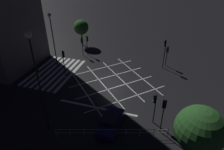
{
  "coord_description": "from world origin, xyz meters",
  "views": [
    {
      "loc": [
        22.08,
        6.87,
        15.1
      ],
      "look_at": [
        0.0,
        0.0,
        1.08
      ],
      "focal_mm": 32.0,
      "sensor_mm": 36.0,
      "label": 1
    }
  ],
  "objects_px": {
    "traffic_light_ne_main": "(164,109)",
    "traffic_light_nw_main": "(167,52)",
    "traffic_light_ne_cross": "(155,103)",
    "waiting_car": "(111,122)",
    "street_lamp_east": "(52,31)",
    "traffic_light_nw_cross": "(165,48)",
    "traffic_light_sw_cross": "(87,41)",
    "street_lamp_west": "(34,62)",
    "traffic_light_sw_main": "(82,43)",
    "street_tree_near": "(200,130)",
    "traffic_light_median_south": "(64,58)",
    "traffic_light_se_cross": "(38,77)",
    "street_tree_far": "(81,27)"
  },
  "relations": [
    {
      "from": "traffic_light_ne_main",
      "to": "traffic_light_nw_main",
      "type": "height_order",
      "value": "traffic_light_ne_main"
    },
    {
      "from": "traffic_light_ne_cross",
      "to": "waiting_car",
      "type": "relative_size",
      "value": 0.86
    },
    {
      "from": "traffic_light_nw_main",
      "to": "street_lamp_east",
      "type": "xyz_separation_m",
      "value": [
        5.3,
        -16.08,
        3.44
      ]
    },
    {
      "from": "street_lamp_east",
      "to": "waiting_car",
      "type": "distance_m",
      "value": 16.05
    },
    {
      "from": "traffic_light_nw_cross",
      "to": "traffic_light_nw_main",
      "type": "xyz_separation_m",
      "value": [
        -0.74,
        0.44,
        -0.89
      ]
    },
    {
      "from": "traffic_light_nw_main",
      "to": "traffic_light_sw_cross",
      "type": "xyz_separation_m",
      "value": [
        -0.19,
        -13.24,
        0.13
      ]
    },
    {
      "from": "traffic_light_ne_cross",
      "to": "street_lamp_west",
      "type": "relative_size",
      "value": 0.35
    },
    {
      "from": "traffic_light_sw_main",
      "to": "street_tree_near",
      "type": "distance_m",
      "value": 23.97
    },
    {
      "from": "traffic_light_ne_cross",
      "to": "waiting_car",
      "type": "distance_m",
      "value": 4.79
    },
    {
      "from": "traffic_light_ne_main",
      "to": "traffic_light_nw_cross",
      "type": "height_order",
      "value": "traffic_light_nw_cross"
    },
    {
      "from": "street_lamp_west",
      "to": "street_tree_near",
      "type": "xyz_separation_m",
      "value": [
        0.15,
        13.4,
        -3.41
      ]
    },
    {
      "from": "traffic_light_median_south",
      "to": "traffic_light_nw_main",
      "type": "xyz_separation_m",
      "value": [
        -7.3,
        13.53,
        -0.44
      ]
    },
    {
      "from": "traffic_light_se_cross",
      "to": "traffic_light_median_south",
      "type": "distance_m",
      "value": 5.86
    },
    {
      "from": "traffic_light_se_cross",
      "to": "waiting_car",
      "type": "xyz_separation_m",
      "value": [
        1.76,
        9.17,
        -2.63
      ]
    },
    {
      "from": "traffic_light_nw_main",
      "to": "traffic_light_ne_cross",
      "type": "relative_size",
      "value": 0.91
    },
    {
      "from": "street_tree_near",
      "to": "traffic_light_se_cross",
      "type": "bearing_deg",
      "value": -103.54
    },
    {
      "from": "traffic_light_nw_cross",
      "to": "waiting_car",
      "type": "bearing_deg",
      "value": 74.73
    },
    {
      "from": "traffic_light_median_south",
      "to": "traffic_light_ne_cross",
      "type": "relative_size",
      "value": 1.08
    },
    {
      "from": "traffic_light_sw_main",
      "to": "street_tree_near",
      "type": "relative_size",
      "value": 0.55
    },
    {
      "from": "traffic_light_sw_cross",
      "to": "street_lamp_east",
      "type": "relative_size",
      "value": 0.42
    },
    {
      "from": "traffic_light_se_cross",
      "to": "traffic_light_nw_main",
      "type": "bearing_deg",
      "value": 44.26
    },
    {
      "from": "traffic_light_sw_cross",
      "to": "street_lamp_east",
      "type": "height_order",
      "value": "street_lamp_east"
    },
    {
      "from": "traffic_light_median_south",
      "to": "street_tree_far",
      "type": "distance_m",
      "value": 11.46
    },
    {
      "from": "traffic_light_ne_main",
      "to": "traffic_light_nw_cross",
      "type": "relative_size",
      "value": 0.87
    },
    {
      "from": "traffic_light_median_south",
      "to": "street_tree_far",
      "type": "height_order",
      "value": "street_tree_far"
    },
    {
      "from": "street_tree_far",
      "to": "traffic_light_sw_main",
      "type": "bearing_deg",
      "value": 25.43
    },
    {
      "from": "traffic_light_se_cross",
      "to": "traffic_light_ne_cross",
      "type": "xyz_separation_m",
      "value": [
        -0.11,
        13.14,
        -0.68
      ]
    },
    {
      "from": "traffic_light_ne_main",
      "to": "traffic_light_se_cross",
      "type": "bearing_deg",
      "value": 86.25
    },
    {
      "from": "traffic_light_sw_main",
      "to": "traffic_light_nw_main",
      "type": "height_order",
      "value": "traffic_light_sw_main"
    },
    {
      "from": "waiting_car",
      "to": "traffic_light_ne_cross",
      "type": "bearing_deg",
      "value": -64.83
    },
    {
      "from": "waiting_car",
      "to": "street_tree_near",
      "type": "bearing_deg",
      "value": -106.75
    },
    {
      "from": "waiting_car",
      "to": "street_lamp_east",
      "type": "bearing_deg",
      "value": 50.82
    },
    {
      "from": "waiting_car",
      "to": "traffic_light_nw_main",
      "type": "bearing_deg",
      "value": -16.13
    },
    {
      "from": "traffic_light_nw_main",
      "to": "waiting_car",
      "type": "relative_size",
      "value": 0.79
    },
    {
      "from": "traffic_light_nw_main",
      "to": "traffic_light_sw_main",
      "type": "bearing_deg",
      "value": -87.91
    },
    {
      "from": "street_tree_near",
      "to": "street_tree_far",
      "type": "distance_m",
      "value": 28.5
    },
    {
      "from": "street_lamp_east",
      "to": "street_tree_far",
      "type": "height_order",
      "value": "street_lamp_east"
    },
    {
      "from": "traffic_light_sw_cross",
      "to": "street_lamp_west",
      "type": "height_order",
      "value": "street_lamp_west"
    },
    {
      "from": "traffic_light_ne_main",
      "to": "street_lamp_east",
      "type": "bearing_deg",
      "value": 62.26
    },
    {
      "from": "traffic_light_se_cross",
      "to": "traffic_light_nw_cross",
      "type": "height_order",
      "value": "traffic_light_se_cross"
    },
    {
      "from": "traffic_light_se_cross",
      "to": "traffic_light_median_south",
      "type": "bearing_deg",
      "value": 90.47
    },
    {
      "from": "street_lamp_west",
      "to": "waiting_car",
      "type": "bearing_deg",
      "value": 109.88
    },
    {
      "from": "traffic_light_median_south",
      "to": "traffic_light_nw_cross",
      "type": "relative_size",
      "value": 0.85
    },
    {
      "from": "street_lamp_east",
      "to": "waiting_car",
      "type": "bearing_deg",
      "value": 50.82
    },
    {
      "from": "traffic_light_se_cross",
      "to": "street_lamp_west",
      "type": "xyz_separation_m",
      "value": [
        3.87,
        3.32,
        4.31
      ]
    },
    {
      "from": "traffic_light_sw_cross",
      "to": "street_tree_near",
      "type": "distance_m",
      "value": 23.99
    },
    {
      "from": "traffic_light_median_south",
      "to": "street_tree_far",
      "type": "bearing_deg",
      "value": 102.44
    },
    {
      "from": "traffic_light_median_south",
      "to": "traffic_light_sw_main",
      "type": "bearing_deg",
      "value": 93.24
    },
    {
      "from": "traffic_light_median_south",
      "to": "street_tree_near",
      "type": "height_order",
      "value": "street_tree_near"
    },
    {
      "from": "traffic_light_ne_main",
      "to": "street_lamp_east",
      "type": "relative_size",
      "value": 0.48
    }
  ]
}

